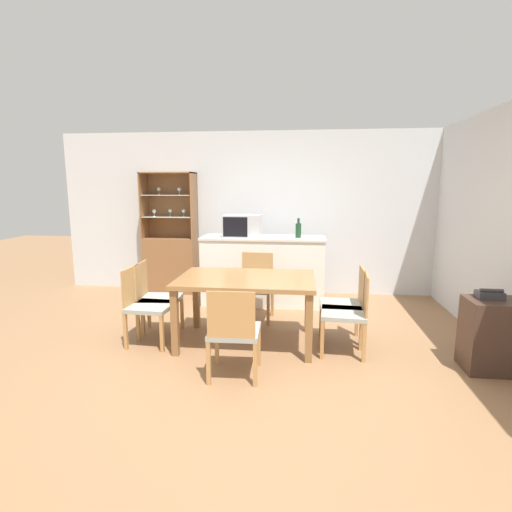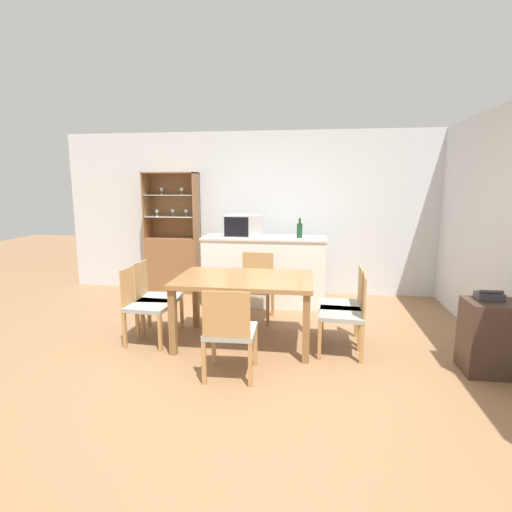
{
  "view_description": "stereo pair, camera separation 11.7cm",
  "coord_description": "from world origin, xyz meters",
  "px_view_note": "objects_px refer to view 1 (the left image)",
  "views": [
    {
      "loc": [
        0.51,
        -3.75,
        1.72
      ],
      "look_at": [
        -0.05,
        1.16,
        0.84
      ],
      "focal_mm": 28.0,
      "sensor_mm": 36.0,
      "label": 1
    },
    {
      "loc": [
        0.63,
        -3.74,
        1.72
      ],
      "look_at": [
        -0.05,
        1.16,
        0.84
      ],
      "focal_mm": 28.0,
      "sensor_mm": 36.0,
      "label": 2
    }
  ],
  "objects_px": {
    "dining_table": "(246,285)",
    "dining_chair_head_near": "(234,331)",
    "dining_chair_side_left_far": "(156,298)",
    "dining_chair_head_far": "(255,286)",
    "telephone": "(490,295)",
    "display_cabinet": "(171,257)",
    "dining_chair_side_left_near": "(147,305)",
    "microwave": "(242,226)",
    "side_cabinet": "(493,335)",
    "dining_chair_side_right_far": "(345,304)",
    "wine_bottle": "(298,230)",
    "dining_chair_side_right_near": "(348,312)"
  },
  "relations": [
    {
      "from": "dining_chair_side_right_far",
      "to": "display_cabinet",
      "type": "bearing_deg",
      "value": 55.24
    },
    {
      "from": "dining_table",
      "to": "microwave",
      "type": "height_order",
      "value": "microwave"
    },
    {
      "from": "dining_chair_head_far",
      "to": "telephone",
      "type": "xyz_separation_m",
      "value": [
        2.33,
        -1.16,
        0.28
      ]
    },
    {
      "from": "dining_chair_side_left_far",
      "to": "microwave",
      "type": "xyz_separation_m",
      "value": [
        0.8,
        1.37,
        0.71
      ]
    },
    {
      "from": "display_cabinet",
      "to": "dining_chair_head_far",
      "type": "distance_m",
      "value": 1.95
    },
    {
      "from": "dining_chair_side_right_far",
      "to": "dining_chair_side_left_far",
      "type": "distance_m",
      "value": 2.14
    },
    {
      "from": "dining_table",
      "to": "dining_chair_head_near",
      "type": "relative_size",
      "value": 1.73
    },
    {
      "from": "display_cabinet",
      "to": "wine_bottle",
      "type": "bearing_deg",
      "value": -14.39
    },
    {
      "from": "dining_chair_side_right_far",
      "to": "dining_chair_side_left_near",
      "type": "distance_m",
      "value": 2.16
    },
    {
      "from": "dining_chair_head_near",
      "to": "microwave",
      "type": "distance_m",
      "value": 2.44
    },
    {
      "from": "dining_chair_side_right_far",
      "to": "side_cabinet",
      "type": "xyz_separation_m",
      "value": [
        1.3,
        -0.54,
        -0.09
      ]
    },
    {
      "from": "dining_chair_side_left_near",
      "to": "dining_chair_side_right_near",
      "type": "height_order",
      "value": "same"
    },
    {
      "from": "wine_bottle",
      "to": "telephone",
      "type": "distance_m",
      "value": 2.6
    },
    {
      "from": "dining_table",
      "to": "dining_chair_head_near",
      "type": "bearing_deg",
      "value": -89.89
    },
    {
      "from": "microwave",
      "to": "wine_bottle",
      "type": "relative_size",
      "value": 1.94
    },
    {
      "from": "dining_chair_side_left_near",
      "to": "side_cabinet",
      "type": "bearing_deg",
      "value": 89.26
    },
    {
      "from": "dining_table",
      "to": "microwave",
      "type": "xyz_separation_m",
      "value": [
        -0.27,
        1.51,
        0.49
      ]
    },
    {
      "from": "display_cabinet",
      "to": "dining_chair_side_left_far",
      "type": "relative_size",
      "value": 2.26
    },
    {
      "from": "dining_table",
      "to": "microwave",
      "type": "bearing_deg",
      "value": 100.09
    },
    {
      "from": "dining_table",
      "to": "dining_chair_side_left_near",
      "type": "distance_m",
      "value": 1.1
    },
    {
      "from": "dining_chair_side_left_far",
      "to": "microwave",
      "type": "height_order",
      "value": "microwave"
    },
    {
      "from": "dining_chair_head_far",
      "to": "side_cabinet",
      "type": "distance_m",
      "value": 2.66
    },
    {
      "from": "dining_table",
      "to": "dining_chair_head_near",
      "type": "height_order",
      "value": "dining_chair_head_near"
    },
    {
      "from": "dining_chair_head_near",
      "to": "wine_bottle",
      "type": "height_order",
      "value": "wine_bottle"
    },
    {
      "from": "dining_table",
      "to": "telephone",
      "type": "distance_m",
      "value": 2.36
    },
    {
      "from": "dining_chair_side_right_near",
      "to": "dining_table",
      "type": "bearing_deg",
      "value": 86.54
    },
    {
      "from": "microwave",
      "to": "dining_chair_side_left_near",
      "type": "bearing_deg",
      "value": -115.98
    },
    {
      "from": "display_cabinet",
      "to": "dining_chair_side_left_near",
      "type": "distance_m",
      "value": 2.21
    },
    {
      "from": "display_cabinet",
      "to": "telephone",
      "type": "relative_size",
      "value": 8.4
    },
    {
      "from": "dining_chair_side_left_near",
      "to": "microwave",
      "type": "relative_size",
      "value": 1.58
    },
    {
      "from": "display_cabinet",
      "to": "dining_chair_side_left_far",
      "type": "distance_m",
      "value": 1.94
    },
    {
      "from": "dining_chair_head_near",
      "to": "telephone",
      "type": "relative_size",
      "value": 3.71
    },
    {
      "from": "dining_table",
      "to": "microwave",
      "type": "distance_m",
      "value": 1.61
    },
    {
      "from": "dining_chair_side_left_far",
      "to": "side_cabinet",
      "type": "relative_size",
      "value": 1.24
    },
    {
      "from": "dining_chair_side_right_near",
      "to": "wine_bottle",
      "type": "bearing_deg",
      "value": 22.42
    },
    {
      "from": "dining_chair_side_left_near",
      "to": "microwave",
      "type": "height_order",
      "value": "microwave"
    },
    {
      "from": "telephone",
      "to": "dining_chair_side_left_near",
      "type": "bearing_deg",
      "value": 176.56
    },
    {
      "from": "dining_chair_head_far",
      "to": "wine_bottle",
      "type": "height_order",
      "value": "wine_bottle"
    },
    {
      "from": "display_cabinet",
      "to": "dining_table",
      "type": "height_order",
      "value": "display_cabinet"
    },
    {
      "from": "microwave",
      "to": "dining_chair_side_right_near",
      "type": "bearing_deg",
      "value": -50.99
    },
    {
      "from": "dining_chair_head_far",
      "to": "dining_chair_side_left_far",
      "type": "height_order",
      "value": "same"
    },
    {
      "from": "dining_table",
      "to": "dining_chair_side_left_far",
      "type": "distance_m",
      "value": 1.1
    },
    {
      "from": "dining_table",
      "to": "side_cabinet",
      "type": "bearing_deg",
      "value": -9.51
    },
    {
      "from": "dining_table",
      "to": "side_cabinet",
      "type": "distance_m",
      "value": 2.42
    },
    {
      "from": "display_cabinet",
      "to": "telephone",
      "type": "distance_m",
      "value": 4.52
    },
    {
      "from": "dining_table",
      "to": "display_cabinet",
      "type": "bearing_deg",
      "value": 126.9
    },
    {
      "from": "dining_chair_side_left_far",
      "to": "telephone",
      "type": "relative_size",
      "value": 3.71
    },
    {
      "from": "telephone",
      "to": "side_cabinet",
      "type": "bearing_deg",
      "value": -52.15
    },
    {
      "from": "side_cabinet",
      "to": "wine_bottle",
      "type": "bearing_deg",
      "value": 134.14
    },
    {
      "from": "dining_chair_side_right_near",
      "to": "microwave",
      "type": "relative_size",
      "value": 1.58
    }
  ]
}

